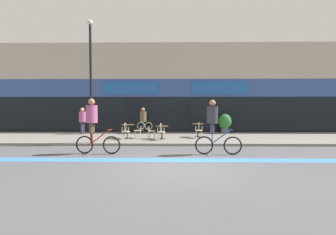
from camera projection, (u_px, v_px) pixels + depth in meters
name	position (u px, v px, depth m)	size (l,w,h in m)	color
ground_plane	(178.00, 169.00, 7.89)	(120.00, 120.00, 0.00)	#4C4C51
sidewalk_slab	(175.00, 138.00, 15.12)	(40.00, 5.50, 0.12)	slate
storefront_facade	(175.00, 90.00, 19.70)	(40.00, 4.06, 6.18)	#B2A899
bike_lane_stripe	(177.00, 160.00, 9.21)	(36.00, 0.70, 0.01)	#3D7AB7
bistro_table_0	(128.00, 128.00, 14.35)	(0.73, 0.73, 0.77)	black
bistro_table_1	(162.00, 130.00, 14.12)	(0.70, 0.70, 0.71)	black
bistro_table_2	(198.00, 128.00, 14.92)	(0.67, 0.67, 0.77)	black
cafe_chair_0_near	(126.00, 130.00, 13.73)	(0.42, 0.58, 0.90)	beige
cafe_chair_0_side	(139.00, 129.00, 14.35)	(0.59, 0.44, 0.90)	beige
cafe_chair_1_near	(161.00, 130.00, 13.49)	(0.45, 0.60, 0.90)	beige
cafe_chair_1_side	(150.00, 129.00, 14.13)	(0.59, 0.42, 0.90)	beige
cafe_chair_2_near	(199.00, 129.00, 14.30)	(0.43, 0.59, 0.90)	beige
planter_pot	(225.00, 123.00, 16.97)	(0.84, 0.84, 1.26)	#4C4C51
lamp_post	(91.00, 73.00, 12.63)	(0.26, 0.26, 5.91)	black
cyclist_0	(93.00, 122.00, 10.39)	(1.82, 0.53, 2.19)	black
cyclist_1	(214.00, 124.00, 10.24)	(1.83, 0.52, 2.14)	black
pedestrian_near_end	(82.00, 118.00, 16.58)	(0.53, 0.53, 1.66)	#382D47
pedestrian_far_end	(143.00, 118.00, 16.87)	(0.47, 0.47, 1.66)	black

